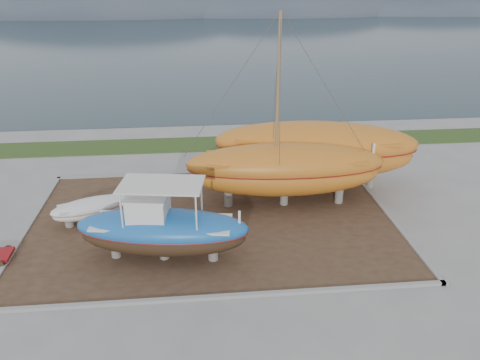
{
  "coord_description": "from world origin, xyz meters",
  "views": [
    {
      "loc": [
        -0.64,
        -16.8,
        11.73
      ],
      "look_at": [
        1.4,
        4.0,
        2.26
      ],
      "focal_mm": 35.0,
      "sensor_mm": 36.0,
      "label": 1
    }
  ],
  "objects_px": {
    "orange_sailboat": "(288,116)",
    "orange_bare_hull": "(315,156)",
    "blue_caique": "(162,222)",
    "white_dinghy": "(92,211)"
  },
  "relations": [
    {
      "from": "white_dinghy",
      "to": "orange_bare_hull",
      "type": "bearing_deg",
      "value": -7.72
    },
    {
      "from": "blue_caique",
      "to": "orange_sailboat",
      "type": "xyz_separation_m",
      "value": [
        6.2,
        4.61,
        3.16
      ]
    },
    {
      "from": "white_dinghy",
      "to": "blue_caique",
      "type": "bearing_deg",
      "value": -66.19
    },
    {
      "from": "white_dinghy",
      "to": "orange_sailboat",
      "type": "distance_m",
      "value": 10.95
    },
    {
      "from": "orange_bare_hull",
      "to": "blue_caique",
      "type": "bearing_deg",
      "value": -131.72
    },
    {
      "from": "white_dinghy",
      "to": "orange_sailboat",
      "type": "xyz_separation_m",
      "value": [
        9.99,
        0.9,
        4.38
      ]
    },
    {
      "from": "blue_caique",
      "to": "white_dinghy",
      "type": "distance_m",
      "value": 5.44
    },
    {
      "from": "orange_sailboat",
      "to": "orange_bare_hull",
      "type": "relative_size",
      "value": 0.91
    },
    {
      "from": "blue_caique",
      "to": "orange_bare_hull",
      "type": "distance_m",
      "value": 10.71
    },
    {
      "from": "white_dinghy",
      "to": "orange_bare_hull",
      "type": "height_order",
      "value": "orange_bare_hull"
    }
  ]
}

